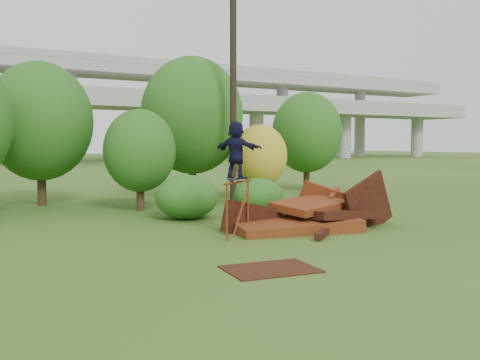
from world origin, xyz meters
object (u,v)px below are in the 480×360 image
scrap_pile (309,217)px  utility_pole (233,88)px  skater (236,150)px  flat_plate (271,269)px

scrap_pile → utility_pole: utility_pole is taller
utility_pole → skater: bearing=-118.9°
scrap_pile → flat_plate: bearing=-135.7°
scrap_pile → skater: (-2.66, -0.15, 2.10)m
skater → flat_plate: skater is taller
skater → utility_pole: size_ratio=0.16×
scrap_pile → utility_pole: (1.19, 6.80, 4.61)m
scrap_pile → utility_pole: size_ratio=0.61×
skater → utility_pole: (3.85, 6.96, 2.50)m
flat_plate → skater: bearing=70.6°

